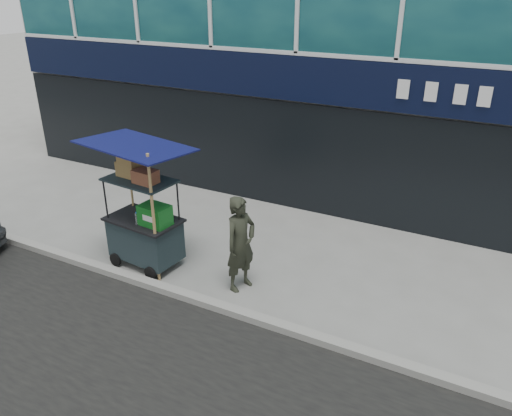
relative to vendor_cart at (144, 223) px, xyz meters
The scene contains 4 objects.
ground 1.60m from the vendor_cart, 16.89° to the right, with size 80.00×80.00×0.00m, color slate.
curb 1.63m from the vendor_cart, 24.51° to the right, with size 80.00×0.18×0.12m, color gray.
vendor_cart is the anchor object (origin of this frame).
vendor_man 1.88m from the vendor_cart, ahead, with size 0.60×0.39×1.65m, color #26291E.
Camera 1 is at (4.09, -5.67, 4.75)m, focal length 35.00 mm.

